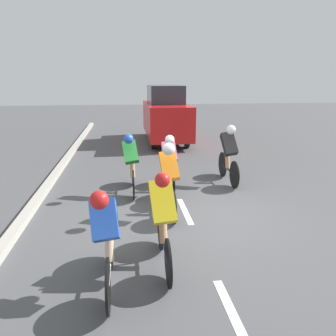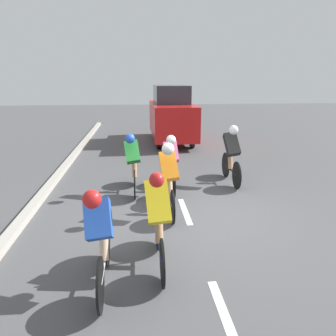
# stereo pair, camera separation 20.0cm
# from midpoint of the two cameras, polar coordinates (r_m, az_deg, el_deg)

# --- Properties ---
(ground_plane) EXTENTS (60.00, 60.00, 0.00)m
(ground_plane) POSITION_cam_midpoint_polar(r_m,az_deg,el_deg) (6.75, 4.10, -8.23)
(ground_plane) COLOR #4C4C4F
(lane_stripe_near) EXTENTS (0.12, 1.40, 0.01)m
(lane_stripe_near) POSITION_cam_midpoint_polar(r_m,az_deg,el_deg) (4.26, 11.42, -24.15)
(lane_stripe_near) COLOR white
(lane_stripe_near) RESTS_ON ground
(lane_stripe_mid) EXTENTS (0.12, 1.40, 0.01)m
(lane_stripe_mid) POSITION_cam_midpoint_polar(r_m,az_deg,el_deg) (6.96, 3.79, -7.47)
(lane_stripe_mid) COLOR white
(lane_stripe_mid) RESTS_ON ground
(lane_stripe_far) EXTENTS (0.12, 1.40, 0.01)m
(lane_stripe_far) POSITION_cam_midpoint_polar(r_m,az_deg,el_deg) (9.96, 0.82, -0.39)
(lane_stripe_far) COLOR white
(lane_stripe_far) RESTS_ON ground
(curb) EXTENTS (0.20, 27.72, 0.14)m
(curb) POSITION_cam_midpoint_polar(r_m,az_deg,el_deg) (7.17, -22.57, -7.40)
(curb) COLOR #A8A399
(curb) RESTS_ON ground
(cyclist_blue) EXTENTS (0.38, 1.68, 1.46)m
(cyclist_blue) POSITION_cam_midpoint_polar(r_m,az_deg,el_deg) (4.31, -10.41, -11.48)
(cyclist_blue) COLOR black
(cyclist_blue) RESTS_ON ground
(cyclist_pink) EXTENTS (0.36, 1.68, 1.46)m
(cyclist_pink) POSITION_cam_midpoint_polar(r_m,az_deg,el_deg) (7.85, 1.27, 0.99)
(cyclist_pink) COLOR black
(cyclist_pink) RESTS_ON ground
(cyclist_yellow) EXTENTS (0.37, 1.66, 1.53)m
(cyclist_yellow) POSITION_cam_midpoint_polar(r_m,az_deg,el_deg) (4.67, -0.44, -8.63)
(cyclist_yellow) COLOR black
(cyclist_yellow) RESTS_ON ground
(cyclist_green) EXTENTS (0.40, 1.73, 1.49)m
(cyclist_green) POSITION_cam_midpoint_polar(r_m,az_deg,el_deg) (7.84, -5.39, 1.14)
(cyclist_green) COLOR black
(cyclist_green) RESTS_ON ground
(cyclist_black) EXTENTS (0.40, 1.74, 1.59)m
(cyclist_black) POSITION_cam_midpoint_polar(r_m,az_deg,el_deg) (8.66, 11.66, 2.62)
(cyclist_black) COLOR black
(cyclist_black) RESTS_ON ground
(cyclist_orange) EXTENTS (0.39, 1.64, 1.54)m
(cyclist_orange) POSITION_cam_midpoint_polar(r_m,az_deg,el_deg) (6.48, 1.09, -1.45)
(cyclist_orange) COLOR black
(cyclist_orange) RESTS_ON ground
(support_car) EXTENTS (1.70, 4.58, 2.42)m
(support_car) POSITION_cam_midpoint_polar(r_m,az_deg,el_deg) (14.40, 0.98, 9.29)
(support_car) COLOR black
(support_car) RESTS_ON ground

